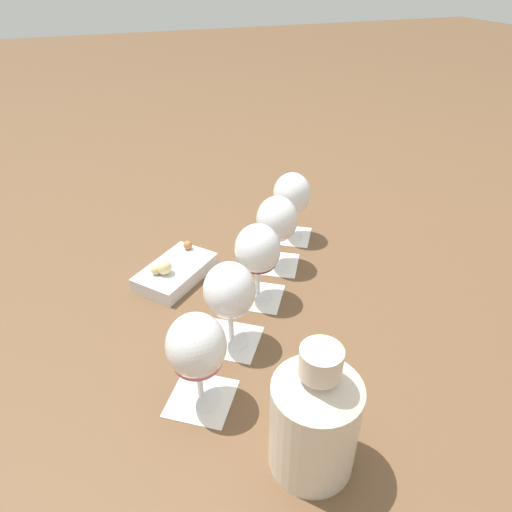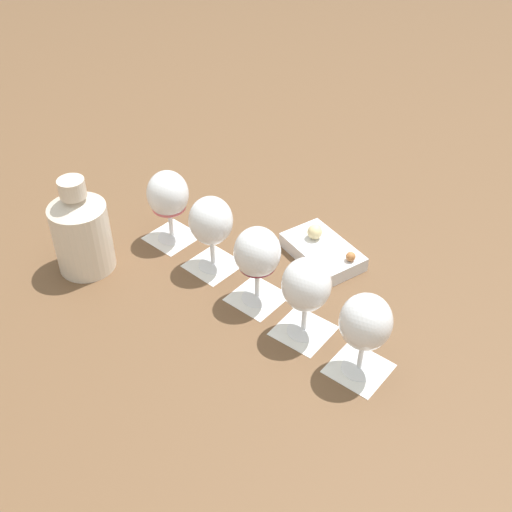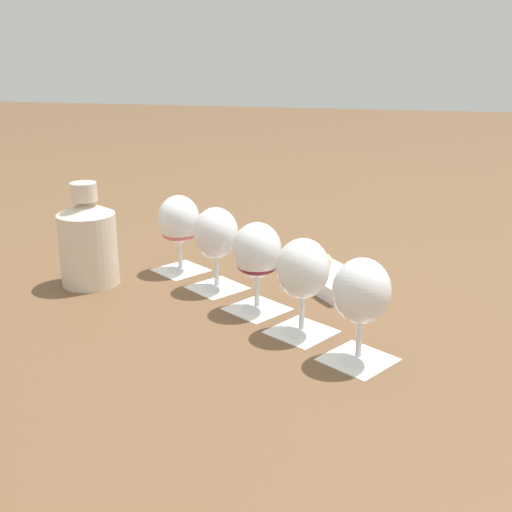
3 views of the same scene
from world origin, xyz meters
TOP-DOWN VIEW (x-y plane):
  - ground_plane at (0.00, 0.00)m, footprint 8.00×8.00m
  - tasting_card_0 at (-0.21, 0.17)m, footprint 0.14×0.14m
  - tasting_card_1 at (-0.10, 0.08)m, footprint 0.14×0.14m
  - tasting_card_2 at (0.00, -0.01)m, footprint 0.14×0.14m
  - tasting_card_3 at (0.10, -0.09)m, footprint 0.14×0.14m
  - tasting_card_4 at (0.20, -0.17)m, footprint 0.14×0.14m
  - wine_glass_0 at (-0.21, 0.17)m, footprint 0.09×0.09m
  - wine_glass_1 at (-0.10, 0.08)m, footprint 0.09×0.09m
  - wine_glass_2 at (0.00, -0.01)m, footprint 0.09×0.09m
  - wine_glass_3 at (0.10, -0.09)m, footprint 0.09×0.09m
  - wine_glass_4 at (0.20, -0.17)m, footprint 0.09×0.09m
  - ceramic_vase at (-0.37, 0.05)m, footprint 0.12×0.12m
  - snack_dish at (0.12, 0.14)m, footprint 0.19×0.20m

SIDE VIEW (x-z plane):
  - ground_plane at x=0.00m, z-range 0.00..0.00m
  - tasting_card_0 at x=-0.21m, z-range 0.00..0.00m
  - tasting_card_1 at x=-0.10m, z-range 0.00..0.00m
  - tasting_card_2 at x=0.00m, z-range 0.00..0.00m
  - tasting_card_3 at x=0.10m, z-range 0.00..0.00m
  - tasting_card_4 at x=0.20m, z-range 0.00..0.00m
  - snack_dish at x=0.12m, z-range -0.01..0.05m
  - ceramic_vase at x=-0.37m, z-range -0.01..0.20m
  - wine_glass_3 at x=0.10m, z-range 0.03..0.19m
  - wine_glass_4 at x=0.20m, z-range 0.03..0.19m
  - wine_glass_1 at x=-0.10m, z-range 0.03..0.19m
  - wine_glass_2 at x=0.00m, z-range 0.03..0.19m
  - wine_glass_0 at x=-0.21m, z-range 0.03..0.19m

